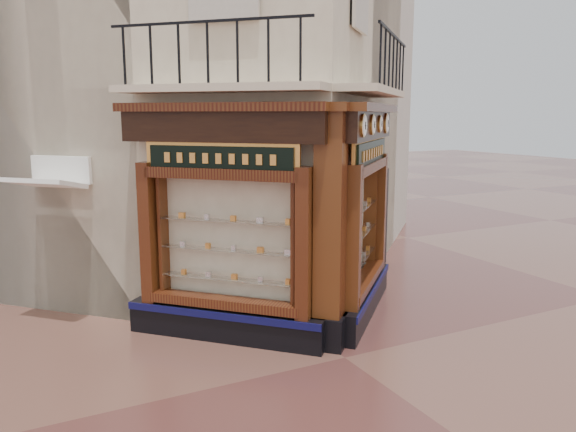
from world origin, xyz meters
TOP-DOWN VIEW (x-y plane):
  - ground at (0.00, 0.00)m, footprint 80.00×80.00m
  - main_building at (0.00, 6.16)m, footprint 11.31×11.31m
  - neighbour_left at (-2.47, 8.63)m, footprint 11.31×11.31m
  - neighbour_right at (2.47, 8.63)m, footprint 11.31×11.31m
  - shopfront_left at (-1.41, 1.57)m, footprint 2.86×2.86m
  - shopfront_right at (1.41, 1.57)m, footprint 2.86×2.86m
  - corner_pilaster at (0.00, 0.50)m, footprint 0.85×0.85m
  - balcony at (0.00, 1.49)m, footprint 5.94×2.97m
  - clock_a at (0.57, 0.46)m, footprint 0.30×0.30m
  - clock_b at (1.18, 1.08)m, footprint 0.29×0.29m
  - clock_c at (1.77, 1.66)m, footprint 0.26×0.26m
  - clock_d at (2.35, 2.24)m, footprint 0.32×0.32m
  - awning at (-3.95, 3.74)m, footprint 1.44×1.44m
  - signboard_left at (-1.46, 1.51)m, footprint 1.94×1.94m
  - signboard_right at (1.46, 1.51)m, footprint 2.15×2.15m

SIDE VIEW (x-z plane):
  - ground at x=0.00m, z-range 0.00..0.00m
  - awning at x=-3.95m, z-range -0.12..0.12m
  - corner_pilaster at x=0.00m, z-range -0.04..3.94m
  - shopfront_left at x=-1.41m, z-range -0.01..3.97m
  - shopfront_right at x=1.41m, z-range -0.01..3.97m
  - signboard_left at x=-1.46m, z-range 2.84..3.36m
  - signboard_right at x=1.46m, z-range 2.81..3.39m
  - clock_d at x=2.35m, z-range 3.42..3.82m
  - clock_c at x=1.77m, z-range 3.46..3.78m
  - clock_b at x=1.18m, z-range 3.44..3.80m
  - clock_a at x=0.57m, z-range 3.43..3.81m
  - balcony at x=0.00m, z-range 3.70..4.73m
  - neighbour_left at x=-2.47m, z-range 0.00..11.00m
  - neighbour_right at x=2.47m, z-range 0.00..11.00m
  - main_building at x=0.00m, z-range 0.00..12.00m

